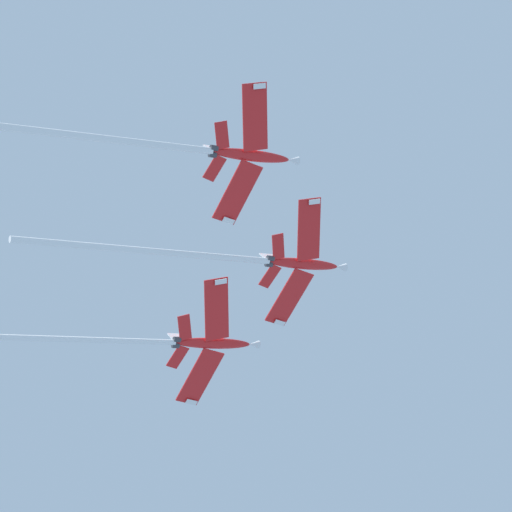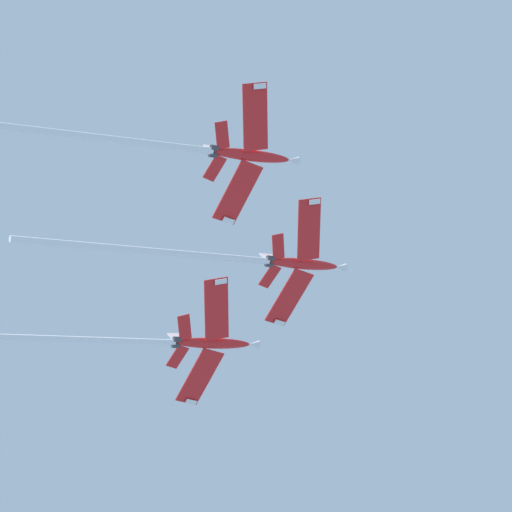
% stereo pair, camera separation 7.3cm
% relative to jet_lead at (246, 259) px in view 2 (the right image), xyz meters
% --- Properties ---
extents(jet_lead, '(28.90, 39.26, 25.19)m').
position_rel_jet_lead_xyz_m(jet_lead, '(0.00, 0.00, 0.00)').
color(jet_lead, red).
extents(jet_left_wing, '(27.93, 36.54, 22.38)m').
position_rel_jet_lead_xyz_m(jet_left_wing, '(-15.36, 0.26, -3.81)').
color(jet_left_wing, red).
extents(jet_right_wing, '(30.39, 39.58, 25.16)m').
position_rel_jet_lead_xyz_m(jet_right_wing, '(5.66, -17.95, -5.46)').
color(jet_right_wing, red).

